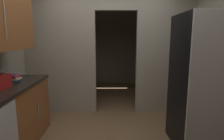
# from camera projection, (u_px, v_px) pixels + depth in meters

# --- Properties ---
(kitchen_partition) EXTENTS (3.49, 0.12, 2.67)m
(kitchen_partition) POSITION_uv_depth(u_px,v_px,m) (108.00, 46.00, 3.79)
(kitchen_partition) COLOR #ADA899
(kitchen_partition) RESTS_ON ground
(adjoining_room_shell) EXTENTS (3.49, 2.66, 2.67)m
(adjoining_room_shell) POSITION_uv_depth(u_px,v_px,m) (109.00, 46.00, 5.60)
(adjoining_room_shell) COLOR gray
(adjoining_room_shell) RESTS_ON ground
(refrigerator) EXTENTS (0.73, 0.79, 1.89)m
(refrigerator) POSITION_uv_depth(u_px,v_px,m) (203.00, 83.00, 2.56)
(refrigerator) COLOR black
(refrigerator) RESTS_ON ground
(lower_cabinet_run) EXTENTS (0.67, 1.85, 0.94)m
(lower_cabinet_run) POSITION_uv_depth(u_px,v_px,m) (1.00, 124.00, 2.36)
(lower_cabinet_run) COLOR brown
(lower_cabinet_run) RESTS_ON ground
(book_stack) EXTENTS (0.14, 0.16, 0.11)m
(book_stack) POSITION_uv_depth(u_px,v_px,m) (15.00, 79.00, 2.63)
(book_stack) COLOR #388C47
(book_stack) RESTS_ON lower_cabinet_run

